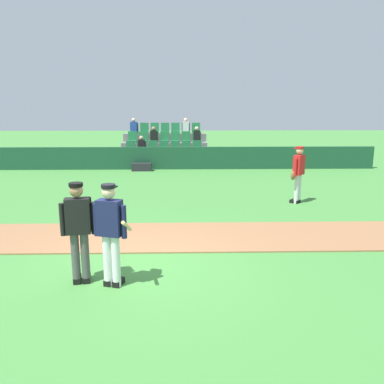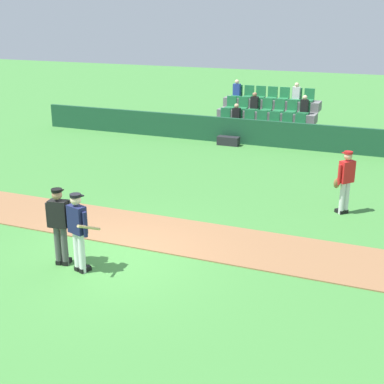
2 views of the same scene
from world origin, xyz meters
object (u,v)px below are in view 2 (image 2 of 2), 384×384
Objects in this scene: batter_navy_jersey at (78,230)px; umpire_home_plate at (60,222)px; runner_red_jersey at (345,180)px; equipment_bag at (228,141)px.

batter_navy_jersey and umpire_home_plate have the same top height.
runner_red_jersey is (5.30, 5.54, -0.04)m from umpire_home_plate.
runner_red_jersey reaches higher than equipment_bag.
equipment_bag is at bearing 93.34° from batter_navy_jersey.
batter_navy_jersey reaches higher than equipment_bag.
batter_navy_jersey is at bearing -86.66° from equipment_bag.
umpire_home_plate and runner_red_jersey have the same top height.
batter_navy_jersey is 0.58m from umpire_home_plate.
equipment_bag is (-0.70, 11.97, -0.79)m from batter_navy_jersey.
umpire_home_plate reaches higher than equipment_bag.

